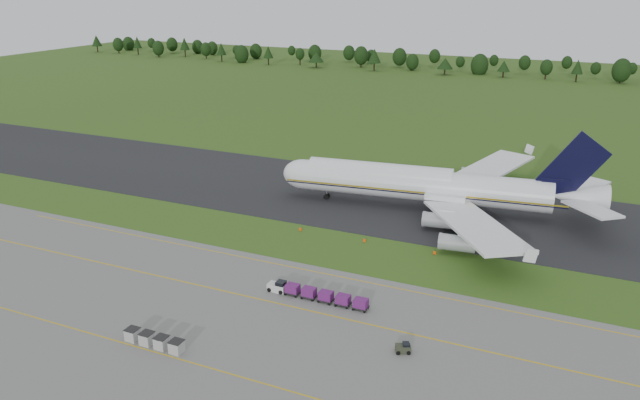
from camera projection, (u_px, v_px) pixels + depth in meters
The scene contains 10 objects.
ground at pixel (325, 247), 113.02m from camera, with size 600.00×600.00×0.00m, color #305018.
apron at pixel (222, 340), 83.84m from camera, with size 300.00×52.00×0.06m, color slate.
taxiway at pixel (376, 199), 137.03m from camera, with size 300.00×40.00×0.08m, color black.
apron_markings at pixel (249, 316), 89.85m from camera, with size 300.00×30.20×0.01m.
tree_line at pixel (533, 66), 296.20m from camera, with size 529.45×23.29×11.59m.
aircraft at pixel (427, 185), 129.59m from camera, with size 67.62×65.24×18.93m.
baggage_train at pixel (315, 294), 94.19m from camera, with size 16.44×1.74×1.68m.
utility_cart at pixel (403, 349), 80.99m from camera, with size 2.25×1.88×1.07m.
uld_row at pixel (154, 340), 82.29m from camera, with size 8.90×1.70×1.68m.
edge_markers at pixel (364, 241), 114.97m from camera, with size 26.89×0.30×0.60m.
Camera 1 is at (41.86, -94.70, 46.13)m, focal length 35.00 mm.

